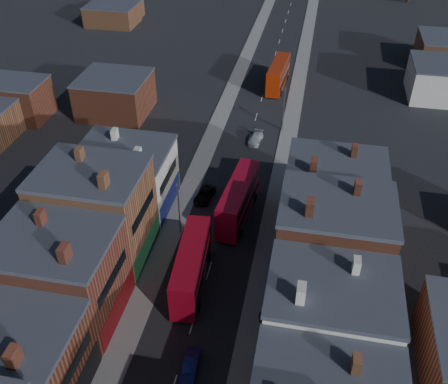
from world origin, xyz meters
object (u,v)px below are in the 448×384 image
at_px(bus_0, 191,266).
at_px(car_3, 256,139).
at_px(ped_3, 260,316).
at_px(bus_1, 238,199).
at_px(bus_2, 278,74).
at_px(car_1, 191,365).
at_px(car_2, 204,195).

relative_size(bus_0, car_3, 2.73).
bearing_deg(ped_3, car_3, 2.80).
distance_m(bus_1, ped_3, 18.46).
distance_m(bus_2, car_1, 67.29).
xyz_separation_m(bus_0, car_3, (2.70, 33.51, -2.21)).
height_order(bus_0, bus_2, bus_0).
height_order(bus_0, bus_1, bus_1).
xyz_separation_m(bus_2, car_3, (-1.22, -22.44, -2.16)).
xyz_separation_m(bus_1, car_2, (-5.45, 2.99, -2.27)).
bearing_deg(bus_2, car_2, -94.79).
xyz_separation_m(car_3, ped_3, (5.95, -37.64, 0.30)).
relative_size(bus_2, car_1, 2.95).
bearing_deg(car_3, ped_3, -74.27).
distance_m(bus_0, car_3, 33.69).
relative_size(bus_1, car_3, 2.79).
relative_size(car_2, ped_3, 2.78).
relative_size(bus_1, car_2, 2.73).
height_order(bus_1, car_3, bus_1).
xyz_separation_m(car_2, ped_3, (10.94, -20.50, 0.31)).
xyz_separation_m(bus_0, car_2, (-2.29, 16.38, -2.22)).
distance_m(bus_2, car_2, 40.12).
bearing_deg(bus_2, car_3, -88.98).
bearing_deg(car_2, bus_0, -74.96).
distance_m(bus_1, car_2, 6.62).
bearing_deg(bus_1, bus_2, 94.35).
relative_size(bus_0, bus_2, 1.02).
relative_size(bus_0, car_2, 2.67).
bearing_deg(car_2, ped_3, -54.83).
xyz_separation_m(bus_0, ped_3, (8.65, -4.13, -1.91)).
height_order(bus_2, car_3, bus_2).
xyz_separation_m(bus_1, ped_3, (5.49, -17.52, -1.96)).
bearing_deg(ped_3, bus_2, -1.67).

